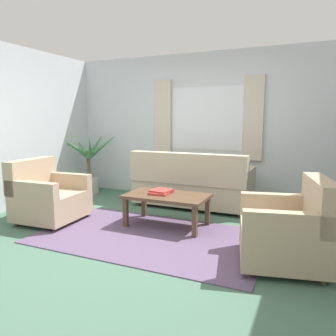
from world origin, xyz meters
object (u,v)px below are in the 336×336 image
Objects in this scene: coffee_table at (167,199)px; book_stack_on_table at (161,192)px; armchair_right at (289,231)px; potted_plant at (90,165)px; couch at (192,185)px; armchair_left at (47,197)px.

book_stack_on_table reaches higher than coffee_table.
potted_plant reaches higher than armchair_right.
couch is at bearing -4.19° from potted_plant.
potted_plant reaches higher than book_stack_on_table.
coffee_table is (0.03, -1.06, 0.01)m from couch.
armchair_right is 2.95× the size of book_stack_on_table.
couch is 2.18m from potted_plant.
armchair_right is 0.91× the size of coffee_table.
armchair_right is (1.62, -1.65, -0.01)m from couch.
book_stack_on_table is (-0.07, -1.02, 0.10)m from couch.
couch is 5.60× the size of book_stack_on_table.
armchair_left is 1.79m from potted_plant.
armchair_right is at bearing -20.46° from coffee_table.
potted_plant is at bearing -128.19° from armchair_right.
coffee_table is (-1.59, 0.59, 0.03)m from armchair_right.
potted_plant is at bearing 15.25° from armchair_left.
armchair_right is at bearing 134.50° from couch.
coffee_table is 3.24× the size of book_stack_on_table.
armchair_right is 1.81m from book_stack_on_table.
armchair_left is at bearing -71.71° from potted_plant.
couch is at bearing -148.16° from armchair_right.
book_stack_on_table is at bearing 159.61° from coffee_table.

